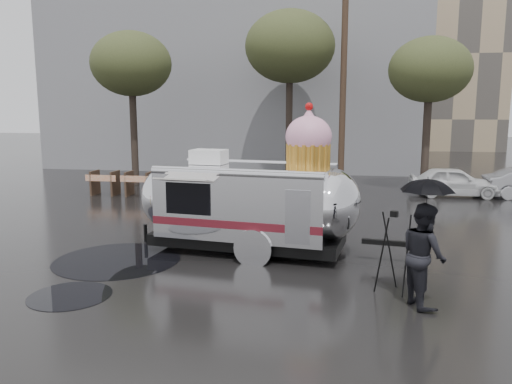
# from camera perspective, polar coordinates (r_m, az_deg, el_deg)

# --- Properties ---
(ground) EXTENTS (120.00, 120.00, 0.00)m
(ground) POSITION_cam_1_polar(r_m,az_deg,el_deg) (9.90, -5.44, -11.17)
(ground) COLOR black
(ground) RESTS_ON ground
(puddles) EXTENTS (5.72, 6.16, 0.01)m
(puddles) POSITION_cam_1_polar(r_m,az_deg,el_deg) (12.08, -10.24, -7.44)
(puddles) COLOR black
(puddles) RESTS_ON ground
(grey_building) EXTENTS (22.00, 12.00, 13.00)m
(grey_building) POSITION_cam_1_polar(r_m,az_deg,el_deg) (33.71, -1.52, 14.54)
(grey_building) COLOR slate
(grey_building) RESTS_ON ground
(utility_pole) EXTENTS (1.60, 0.28, 9.00)m
(utility_pole) POSITION_cam_1_polar(r_m,az_deg,el_deg) (22.97, 9.94, 12.12)
(utility_pole) COLOR #473323
(utility_pole) RESTS_ON ground
(tree_left) EXTENTS (3.64, 3.64, 6.95)m
(tree_left) POSITION_cam_1_polar(r_m,az_deg,el_deg) (23.98, -14.07, 13.93)
(tree_left) COLOR #382D26
(tree_left) RESTS_ON ground
(tree_mid) EXTENTS (4.20, 4.20, 8.03)m
(tree_mid) POSITION_cam_1_polar(r_m,az_deg,el_deg) (24.24, 3.89, 16.17)
(tree_mid) COLOR #382D26
(tree_mid) RESTS_ON ground
(tree_right) EXTENTS (3.36, 3.36, 6.42)m
(tree_right) POSITION_cam_1_polar(r_m,az_deg,el_deg) (22.29, 19.25, 12.96)
(tree_right) COLOR #382D26
(tree_right) RESTS_ON ground
(barricade_row) EXTENTS (4.30, 0.80, 1.00)m
(barricade_row) POSITION_cam_1_polar(r_m,az_deg,el_deg) (20.74, -13.19, 0.97)
(barricade_row) COLOR #473323
(barricade_row) RESTS_ON ground
(airstream_trailer) EXTENTS (6.84, 2.87, 3.71)m
(airstream_trailer) POSITION_cam_1_polar(r_m,az_deg,el_deg) (12.22, -0.55, -0.84)
(airstream_trailer) COLOR silver
(airstream_trailer) RESTS_ON ground
(person_right) EXTENTS (0.75, 1.01, 1.86)m
(person_right) POSITION_cam_1_polar(r_m,az_deg,el_deg) (9.38, 18.61, -6.81)
(person_right) COLOR black
(person_right) RESTS_ON ground
(umbrella_black) EXTENTS (1.14, 1.14, 2.33)m
(umbrella_black) POSITION_cam_1_polar(r_m,az_deg,el_deg) (9.16, 18.94, -0.76)
(umbrella_black) COLOR black
(umbrella_black) RESTS_ON ground
(tripod) EXTENTS (0.66, 0.61, 1.60)m
(tripod) POSITION_cam_1_polar(r_m,az_deg,el_deg) (9.86, 15.38, -5.69)
(tripod) COLOR black
(tripod) RESTS_ON ground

